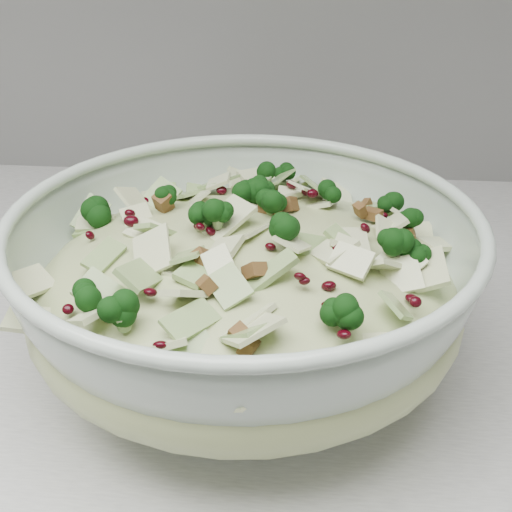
# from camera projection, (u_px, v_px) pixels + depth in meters

# --- Properties ---
(mixing_bowl) EXTENTS (0.40, 0.40, 0.12)m
(mixing_bowl) POSITION_uv_depth(u_px,v_px,m) (245.00, 294.00, 0.48)
(mixing_bowl) COLOR #B1C2B1
(mixing_bowl) RESTS_ON counter
(salad) EXTENTS (0.30, 0.30, 0.13)m
(salad) POSITION_uv_depth(u_px,v_px,m) (245.00, 268.00, 0.47)
(salad) COLOR #B4B87E
(salad) RESTS_ON mixing_bowl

